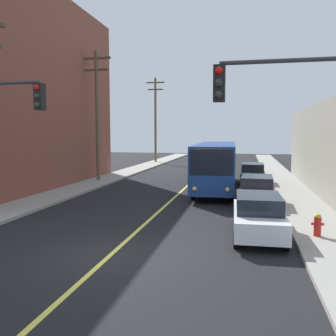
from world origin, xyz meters
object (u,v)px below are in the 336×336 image
city_bus (216,163)px  utility_pole_far (155,116)px  parked_car_red (257,190)px  fire_hydrant (318,224)px  utility_pole_mid (97,110)px  traffic_signal_right_corner (292,119)px  parked_car_white (258,215)px  parked_car_green (252,173)px

city_bus → utility_pole_far: bearing=114.8°
parked_car_red → utility_pole_far: size_ratio=0.41×
fire_hydrant → utility_pole_far: bearing=113.8°
utility_pole_mid → utility_pole_far: (-0.01, 19.10, 0.36)m
city_bus → utility_pole_far: (-9.71, 21.00, 4.35)m
parked_car_red → traffic_signal_right_corner: traffic_signal_right_corner is taller
traffic_signal_right_corner → parked_car_white: bearing=101.0°
utility_pole_far → fire_hydrant: (14.36, -32.49, -5.58)m
utility_pole_mid → utility_pole_far: 19.11m
parked_car_red → traffic_signal_right_corner: (0.57, -9.65, 3.46)m
city_bus → fire_hydrant: bearing=-68.0°
utility_pole_far → fire_hydrant: bearing=-66.2°
city_bus → parked_car_white: (2.52, -11.54, -0.98)m
parked_car_green → utility_pole_mid: utility_pole_mid is taller
parked_car_red → fire_hydrant: (2.01, -6.04, -0.26)m
parked_car_red → traffic_signal_right_corner: bearing=-86.6°
parked_car_white → utility_pole_mid: utility_pole_mid is taller
parked_car_red → utility_pole_far: (-12.35, 26.46, 5.32)m
parked_car_green → utility_pole_mid: (-12.27, -1.07, 4.96)m
parked_car_white → utility_pole_far: 35.17m
traffic_signal_right_corner → fire_hydrant: traffic_signal_right_corner is taller
utility_pole_far → parked_car_red: bearing=-65.0°
utility_pole_far → traffic_signal_right_corner: (12.92, -36.11, -1.86)m
city_bus → traffic_signal_right_corner: (3.21, -15.11, 2.49)m
utility_pole_mid → traffic_signal_right_corner: utility_pole_mid is taller
traffic_signal_right_corner → parked_car_red: bearing=93.4°
parked_car_white → traffic_signal_right_corner: 5.02m
city_bus → utility_pole_mid: size_ratio=1.19×
traffic_signal_right_corner → fire_hydrant: bearing=68.3°
parked_car_green → fire_hydrant: 14.61m
utility_pole_mid → traffic_signal_right_corner: 21.40m
parked_car_red → utility_pole_mid: (-12.35, 7.35, 4.96)m
city_bus → parked_car_green: city_bus is taller
parked_car_white → utility_pole_far: (-12.23, 32.54, 5.32)m
parked_car_green → traffic_signal_right_corner: bearing=-88.0°
utility_pole_far → parked_car_green: bearing=-55.8°
parked_car_red → utility_pole_mid: utility_pole_mid is taller
parked_car_white → fire_hydrant: bearing=1.2°
parked_car_red → fire_hydrant: parked_car_red is taller
utility_pole_mid → fire_hydrant: 20.31m
parked_car_red → utility_pole_mid: size_ratio=0.43×
city_bus → parked_car_red: size_ratio=2.74×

